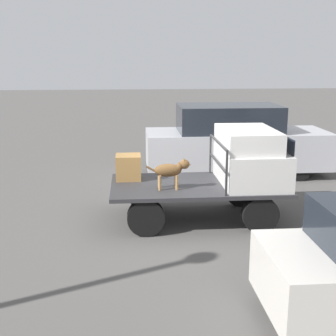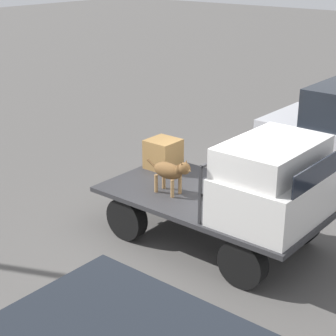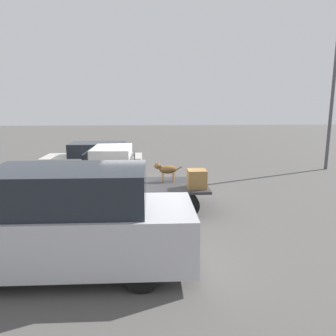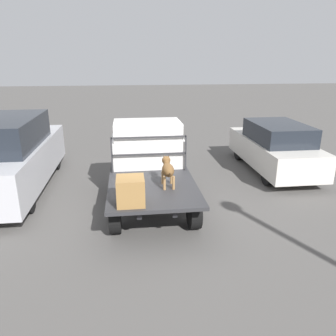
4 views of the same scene
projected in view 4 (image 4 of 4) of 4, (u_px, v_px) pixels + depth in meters
The scene contains 8 objects.
ground_plane at pixel (151, 207), 8.34m from camera, with size 80.00×80.00×0.00m, color #514F4C.
flatbed_truck at pixel (151, 185), 8.15m from camera, with size 3.76×2.04×0.81m.
truck_cab at pixel (147, 144), 8.97m from camera, with size 1.33×1.92×1.19m.
truck_headboard at pixel (149, 149), 8.29m from camera, with size 0.04×1.92×0.93m.
dog at pixel (168, 169), 7.42m from camera, with size 0.95×0.27×0.66m.
cargo_crate at pixel (131, 191), 6.52m from camera, with size 0.56×0.56×0.56m.
parked_sedan at pixel (274, 147), 10.79m from camera, with size 4.23×1.70×1.63m.
parked_pickup_far at pixel (9, 155), 9.13m from camera, with size 5.39×1.96×2.11m.
Camera 4 is at (-7.58, 0.51, 3.60)m, focal length 35.00 mm.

